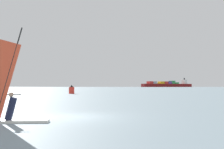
{
  "coord_description": "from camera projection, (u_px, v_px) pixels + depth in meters",
  "views": [
    {
      "loc": [
        2.64,
        -14.19,
        1.69
      ],
      "look_at": [
        1.87,
        8.52,
        2.76
      ],
      "focal_mm": 41.02,
      "sensor_mm": 36.0,
      "label": 1
    }
  ],
  "objects": [
    {
      "name": "windsurfer",
      "position": [
        7.0,
        100.0,
        11.97
      ],
      "size": [
        3.61,
        0.91,
        4.55
      ],
      "rotation": [
        0.0,
        0.0,
        0.1
      ],
      "color": "white",
      "rests_on": "ground_plane"
    },
    {
      "name": "ground_plane",
      "position": [
        73.0,
        117.0,
        14.18
      ],
      "size": [
        4000.0,
        4000.0,
        0.0
      ],
      "primitive_type": "plane",
      "color": "gray"
    },
    {
      "name": "channel_buoy",
      "position": [
        72.0,
        90.0,
        59.48
      ],
      "size": [
        1.27,
        1.27,
        2.05
      ],
      "color": "red",
      "rests_on": "ground_plane"
    },
    {
      "name": "cargo_ship",
      "position": [
        167.0,
        85.0,
        853.91
      ],
      "size": [
        179.5,
        101.72,
        30.84
      ],
      "rotation": [
        0.0,
        0.0,
        3.59
      ],
      "color": "maroon",
      "rests_on": "ground_plane"
    }
  ]
}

